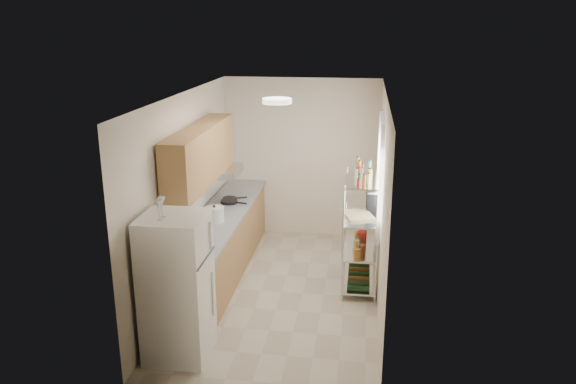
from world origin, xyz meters
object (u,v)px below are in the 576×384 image
(refrigerator, at_px, (177,287))
(cutting_board, at_px, (358,215))
(espresso_machine, at_px, (373,200))
(frying_pan_large, at_px, (229,202))
(rice_cooker, at_px, (215,215))

(refrigerator, xyz_separation_m, cutting_board, (1.84, 1.87, 0.24))
(cutting_board, bearing_deg, espresso_machine, 54.59)
(frying_pan_large, bearing_deg, espresso_machine, 2.92)
(frying_pan_large, distance_m, cutting_board, 1.99)
(rice_cooker, xyz_separation_m, cutting_board, (1.88, 0.18, 0.02))
(espresso_machine, bearing_deg, refrigerator, -136.98)
(rice_cooker, relative_size, cutting_board, 0.58)
(refrigerator, height_order, frying_pan_large, refrigerator)
(rice_cooker, bearing_deg, refrigerator, -88.59)
(frying_pan_large, xyz_separation_m, cutting_board, (1.88, -0.63, 0.10))
(frying_pan_large, bearing_deg, cutting_board, -5.38)
(refrigerator, height_order, cutting_board, refrigerator)
(refrigerator, bearing_deg, frying_pan_large, 91.04)
(refrigerator, height_order, espresso_machine, refrigerator)
(cutting_board, distance_m, espresso_machine, 0.34)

